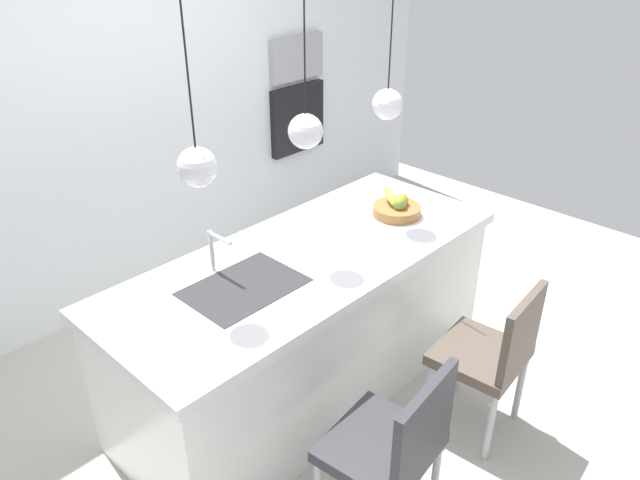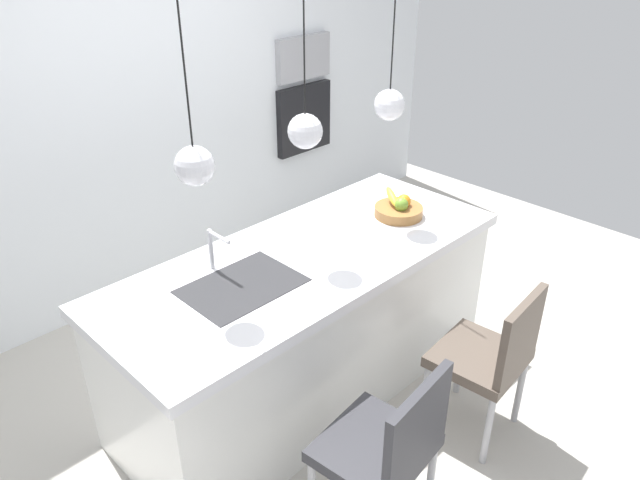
{
  "view_description": "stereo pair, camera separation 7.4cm",
  "coord_description": "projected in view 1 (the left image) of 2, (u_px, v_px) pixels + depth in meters",
  "views": [
    {
      "loc": [
        -1.98,
        -1.98,
        2.51
      ],
      "look_at": [
        0.1,
        0.0,
        0.95
      ],
      "focal_mm": 34.23,
      "sensor_mm": 36.0,
      "label": 1
    },
    {
      "loc": [
        -1.93,
        -2.03,
        2.51
      ],
      "look_at": [
        0.1,
        0.0,
        0.95
      ],
      "focal_mm": 34.23,
      "sensor_mm": 36.0,
      "label": 2
    }
  ],
  "objects": [
    {
      "name": "back_wall",
      "position": [
        129.0,
        117.0,
        4.04
      ],
      "size": [
        6.0,
        0.1,
        2.6
      ],
      "primitive_type": "cube",
      "color": "white",
      "rests_on": "ground"
    },
    {
      "name": "chair_near",
      "position": [
        394.0,
        444.0,
        2.6
      ],
      "size": [
        0.52,
        0.48,
        0.89
      ],
      "color": "#333338",
      "rests_on": "ground"
    },
    {
      "name": "fruit_bowl",
      "position": [
        397.0,
        208.0,
        3.63
      ],
      "size": [
        0.29,
        0.29,
        0.16
      ],
      "color": "#9E6B38",
      "rests_on": "kitchen_island"
    },
    {
      "name": "kitchen_island",
      "position": [
        308.0,
        323.0,
        3.44
      ],
      "size": [
        2.29,
        0.92,
        0.9
      ],
      "color": "white",
      "rests_on": "ground"
    },
    {
      "name": "faucet",
      "position": [
        214.0,
        247.0,
        3.01
      ],
      "size": [
        0.02,
        0.17,
        0.22
      ],
      "color": "silver",
      "rests_on": "kitchen_island"
    },
    {
      "name": "pendant_light_left",
      "position": [
        197.0,
        166.0,
        2.5
      ],
      "size": [
        0.17,
        0.17,
        0.77
      ],
      "color": "silver"
    },
    {
      "name": "floor",
      "position": [
        309.0,
        384.0,
        3.66
      ],
      "size": [
        6.6,
        6.6,
        0.0
      ],
      "primitive_type": "plane",
      "color": "#BCB7AD",
      "rests_on": "ground"
    },
    {
      "name": "chair_middle",
      "position": [
        492.0,
        352.0,
        3.11
      ],
      "size": [
        0.47,
        0.46,
        0.9
      ],
      "color": "brown",
      "rests_on": "ground"
    },
    {
      "name": "sink_basin",
      "position": [
        244.0,
        288.0,
        2.95
      ],
      "size": [
        0.56,
        0.4,
        0.02
      ],
      "primitive_type": "cube",
      "color": "#2D2D30",
      "rests_on": "kitchen_island"
    },
    {
      "name": "microwave",
      "position": [
        296.0,
        58.0,
        4.85
      ],
      "size": [
        0.54,
        0.08,
        0.34
      ],
      "primitive_type": "cube",
      "color": "#9E9EA3",
      "rests_on": "back_wall"
    },
    {
      "name": "oven",
      "position": [
        297.0,
        119.0,
        5.09
      ],
      "size": [
        0.56,
        0.08,
        0.56
      ],
      "primitive_type": "cube",
      "color": "black",
      "rests_on": "back_wall"
    },
    {
      "name": "pendant_light_center",
      "position": [
        306.0,
        131.0,
        2.9
      ],
      "size": [
        0.17,
        0.17,
        0.77
      ],
      "color": "silver"
    },
    {
      "name": "pendant_light_right",
      "position": [
        387.0,
        104.0,
        3.3
      ],
      "size": [
        0.17,
        0.17,
        0.77
      ],
      "color": "silver"
    }
  ]
}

